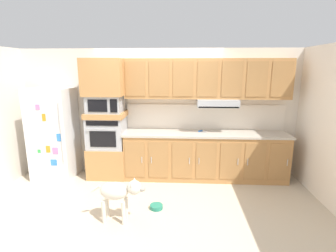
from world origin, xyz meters
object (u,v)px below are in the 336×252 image
(microwave, at_px, (106,104))
(screwdriver, at_px, (201,131))
(dog, at_px, (119,192))
(built_in_oven, at_px, (107,132))
(dog_food_bowl, at_px, (156,207))
(refrigerator, at_px, (54,133))

(microwave, distance_m, screwdriver, 1.90)
(microwave, height_order, dog, microwave)
(built_in_oven, bearing_deg, dog_food_bowl, -48.38)
(refrigerator, bearing_deg, screwdriver, 2.46)
(screwdriver, distance_m, dog, 2.10)
(refrigerator, distance_m, screwdriver, 2.87)
(screwdriver, relative_size, dog, 0.22)
(built_in_oven, relative_size, dog, 0.90)
(dog, height_order, dog_food_bowl, dog)
(built_in_oven, height_order, microwave, microwave)
(screwdriver, bearing_deg, dog, -127.00)
(microwave, relative_size, dog, 0.83)
(refrigerator, xyz_separation_m, screwdriver, (2.87, 0.12, 0.05))
(refrigerator, relative_size, dog, 2.26)
(screwdriver, relative_size, dog_food_bowl, 0.84)
(microwave, bearing_deg, screwdriver, 1.74)
(built_in_oven, relative_size, screwdriver, 4.16)
(microwave, bearing_deg, dog, -69.24)
(screwdriver, distance_m, dog_food_bowl, 1.73)
(built_in_oven, distance_m, screwdriver, 1.83)
(refrigerator, relative_size, built_in_oven, 2.51)
(microwave, relative_size, screwdriver, 3.83)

